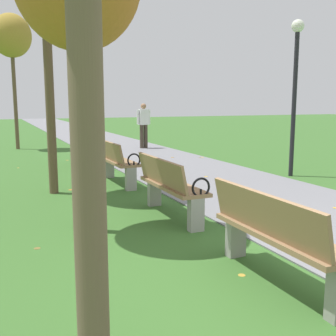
{
  "coord_description": "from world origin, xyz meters",
  "views": [
    {
      "loc": [
        -2.87,
        -2.84,
        1.7
      ],
      "look_at": [
        -0.05,
        3.64,
        0.55
      ],
      "focal_mm": 43.67,
      "sensor_mm": 36.0,
      "label": 1
    }
  ],
  "objects_px": {
    "park_bench_2": "(170,185)",
    "park_bench_3": "(117,161)",
    "park_bench_1": "(275,234)",
    "pedestrian_walking": "(144,123)",
    "tree_4": "(11,37)",
    "lamp_post": "(295,74)",
    "park_bench_4": "(89,148)"
  },
  "relations": [
    {
      "from": "tree_4",
      "to": "park_bench_2",
      "type": "bearing_deg",
      "value": -81.82
    },
    {
      "from": "park_bench_2",
      "to": "pedestrian_walking",
      "type": "height_order",
      "value": "pedestrian_walking"
    },
    {
      "from": "park_bench_4",
      "to": "tree_4",
      "type": "relative_size",
      "value": 0.34
    },
    {
      "from": "park_bench_1",
      "to": "tree_4",
      "type": "bearing_deg",
      "value": 96.63
    },
    {
      "from": "park_bench_1",
      "to": "lamp_post",
      "type": "relative_size",
      "value": 0.46
    },
    {
      "from": "park_bench_1",
      "to": "park_bench_3",
      "type": "xyz_separation_m",
      "value": [
        0.0,
        5.19,
        0.0
      ]
    },
    {
      "from": "park_bench_1",
      "to": "tree_4",
      "type": "height_order",
      "value": "tree_4"
    },
    {
      "from": "park_bench_1",
      "to": "park_bench_4",
      "type": "bearing_deg",
      "value": 90.0
    },
    {
      "from": "park_bench_4",
      "to": "pedestrian_walking",
      "type": "bearing_deg",
      "value": 50.63
    },
    {
      "from": "park_bench_3",
      "to": "lamp_post",
      "type": "distance_m",
      "value": 4.42
    },
    {
      "from": "park_bench_3",
      "to": "park_bench_4",
      "type": "xyz_separation_m",
      "value": [
        -0.0,
        2.51,
        0.0
      ]
    },
    {
      "from": "park_bench_2",
      "to": "park_bench_4",
      "type": "height_order",
      "value": "same"
    },
    {
      "from": "park_bench_2",
      "to": "pedestrian_walking",
      "type": "xyz_separation_m",
      "value": [
        2.76,
        8.63,
        0.44
      ]
    },
    {
      "from": "park_bench_1",
      "to": "pedestrian_walking",
      "type": "distance_m",
      "value": 11.42
    },
    {
      "from": "park_bench_1",
      "to": "tree_4",
      "type": "distance_m",
      "value": 13.31
    },
    {
      "from": "park_bench_2",
      "to": "park_bench_4",
      "type": "relative_size",
      "value": 1.0
    },
    {
      "from": "lamp_post",
      "to": "park_bench_3",
      "type": "bearing_deg",
      "value": 169.58
    },
    {
      "from": "tree_4",
      "to": "pedestrian_walking",
      "type": "xyz_separation_m",
      "value": [
        4.25,
        -1.7,
        -3.0
      ]
    },
    {
      "from": "park_bench_2",
      "to": "park_bench_3",
      "type": "xyz_separation_m",
      "value": [
        0.0,
        2.74,
        0.0
      ]
    },
    {
      "from": "park_bench_4",
      "to": "park_bench_2",
      "type": "bearing_deg",
      "value": -90.0
    },
    {
      "from": "tree_4",
      "to": "pedestrian_walking",
      "type": "relative_size",
      "value": 2.92
    },
    {
      "from": "tree_4",
      "to": "lamp_post",
      "type": "bearing_deg",
      "value": -56.78
    },
    {
      "from": "park_bench_4",
      "to": "lamp_post",
      "type": "relative_size",
      "value": 0.46
    },
    {
      "from": "park_bench_2",
      "to": "park_bench_3",
      "type": "distance_m",
      "value": 2.74
    },
    {
      "from": "park_bench_2",
      "to": "park_bench_3",
      "type": "bearing_deg",
      "value": 90.0
    },
    {
      "from": "tree_4",
      "to": "lamp_post",
      "type": "xyz_separation_m",
      "value": [
        5.44,
        -8.31,
        -1.62
      ]
    },
    {
      "from": "park_bench_4",
      "to": "pedestrian_walking",
      "type": "height_order",
      "value": "pedestrian_walking"
    },
    {
      "from": "park_bench_1",
      "to": "park_bench_3",
      "type": "height_order",
      "value": "same"
    },
    {
      "from": "park_bench_4",
      "to": "pedestrian_walking",
      "type": "xyz_separation_m",
      "value": [
        2.76,
        3.37,
        0.44
      ]
    },
    {
      "from": "park_bench_1",
      "to": "pedestrian_walking",
      "type": "relative_size",
      "value": 0.99
    },
    {
      "from": "park_bench_3",
      "to": "tree_4",
      "type": "xyz_separation_m",
      "value": [
        -1.48,
        7.58,
        3.44
      ]
    },
    {
      "from": "park_bench_2",
      "to": "lamp_post",
      "type": "height_order",
      "value": "lamp_post"
    }
  ]
}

